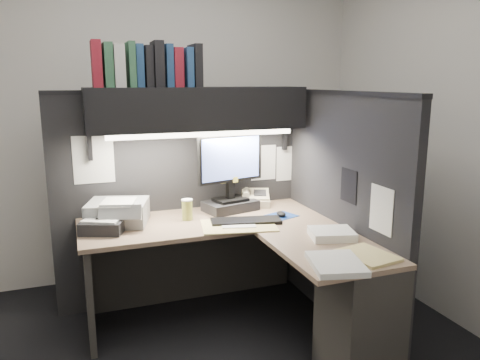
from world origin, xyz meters
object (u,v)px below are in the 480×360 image
Objects in this scene: keyboard at (246,221)px; printer at (118,212)px; notebook_stack at (103,226)px; coffee_cup at (187,210)px; overhead_shelf at (198,108)px; telephone at (255,199)px; desk at (278,283)px; monitor at (230,181)px.

keyboard is 1.23× the size of printer.
printer is 0.19m from notebook_stack.
keyboard is at bearing -30.09° from coffee_cup.
overhead_shelf is 6.35× the size of telephone.
coffee_cup reaches higher than telephone.
telephone is 1.21m from notebook_stack.
desk is 0.50m from keyboard.
notebook_stack reaches higher than desk.
desk is at bearing -20.36° from printer.
monitor is (-0.07, 0.72, 0.52)m from desk.
overhead_shelf is (-0.30, 0.75, 1.06)m from desk.
printer is at bearing 54.57° from notebook_stack.
telephone is at bearing 19.62° from coffee_cup.
printer reaches higher than telephone.
printer is (-0.60, -0.07, -0.69)m from overhead_shelf.
keyboard is at bearing -103.67° from monitor.
telephone reaches higher than notebook_stack.
desk is at bearing -68.58° from keyboard.
monitor is at bearing 17.92° from coffee_cup.
desk is at bearing -79.96° from telephone.
printer reaches higher than notebook_stack.
printer is at bearing -173.43° from overhead_shelf.
coffee_cup is (-0.36, -0.12, -0.16)m from monitor.
keyboard is at bearing -56.60° from overhead_shelf.
desk is at bearing -68.21° from overhead_shelf.
monitor is 0.85m from printer.
notebook_stack is (-1.18, -0.29, -0.01)m from telephone.
telephone is 0.64m from coffee_cup.
telephone reaches higher than keyboard.
keyboard is at bearing -97.32° from telephone.
overhead_shelf is at bearing 111.79° from desk.
coffee_cup reaches higher than keyboard.
keyboard is 1.81× the size of notebook_stack.
overhead_shelf is 1.04m from notebook_stack.
telephone is at bearing 8.52° from monitor.
monitor reaches higher than telephone.
notebook_stack is at bearing -108.52° from printer.
overhead_shelf is at bearing 135.37° from keyboard.
notebook_stack is at bearing -172.32° from coffee_cup.
desk is 0.82m from coffee_cup.
monitor is at bearing 19.75° from printer.
telephone is at bearing 72.92° from keyboard.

